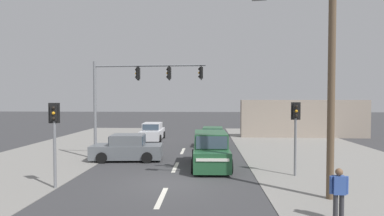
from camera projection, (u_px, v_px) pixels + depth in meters
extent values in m
plane|color=#3A3A3D|center=(168.00, 183.00, 13.28)|extent=(140.00, 140.00, 0.00)
cube|color=silver|center=(162.00, 197.00, 11.28)|extent=(0.20, 2.40, 0.01)
cube|color=silver|center=(175.00, 167.00, 16.27)|extent=(0.20, 2.40, 0.01)
cube|color=silver|center=(183.00, 151.00, 21.26)|extent=(0.20, 2.40, 0.01)
cube|color=gray|center=(354.00, 174.00, 14.83)|extent=(10.00, 44.00, 0.02)
cube|color=gray|center=(34.00, 161.00, 17.69)|extent=(8.00, 40.00, 0.02)
cylinder|color=brown|center=(332.00, 56.00, 10.92)|extent=(0.26, 0.26, 10.62)
cylinder|color=slate|center=(95.00, 111.00, 18.33)|extent=(0.18, 0.18, 6.00)
cylinder|color=slate|center=(149.00, 66.00, 17.90)|extent=(6.80, 0.47, 0.11)
cube|color=black|center=(138.00, 73.00, 17.98)|extent=(0.21, 0.27, 0.68)
cube|color=black|center=(138.00, 73.00, 17.98)|extent=(0.06, 0.44, 0.84)
sphere|color=black|center=(136.00, 70.00, 17.99)|extent=(0.13, 0.13, 0.13)
sphere|color=orange|center=(136.00, 73.00, 17.99)|extent=(0.13, 0.13, 0.13)
sphere|color=black|center=(136.00, 77.00, 18.00)|extent=(0.13, 0.13, 0.13)
cube|color=black|center=(169.00, 73.00, 17.78)|extent=(0.21, 0.27, 0.68)
cube|color=black|center=(169.00, 73.00, 17.78)|extent=(0.06, 0.44, 0.84)
sphere|color=black|center=(167.00, 69.00, 17.79)|extent=(0.13, 0.13, 0.13)
sphere|color=orange|center=(167.00, 73.00, 17.80)|extent=(0.13, 0.13, 0.13)
sphere|color=black|center=(167.00, 77.00, 17.80)|extent=(0.13, 0.13, 0.13)
cube|color=black|center=(201.00, 73.00, 17.59)|extent=(0.21, 0.27, 0.68)
cube|color=black|center=(201.00, 73.00, 17.59)|extent=(0.06, 0.44, 0.84)
sphere|color=black|center=(199.00, 69.00, 17.59)|extent=(0.13, 0.13, 0.13)
sphere|color=orange|center=(199.00, 73.00, 17.60)|extent=(0.13, 0.13, 0.13)
sphere|color=black|center=(199.00, 77.00, 17.61)|extent=(0.13, 0.13, 0.13)
cylinder|color=slate|center=(295.00, 147.00, 14.37)|extent=(0.12, 0.12, 2.80)
cube|color=black|center=(296.00, 111.00, 14.32)|extent=(0.27, 0.21, 0.68)
cube|color=black|center=(296.00, 111.00, 14.32)|extent=(0.44, 0.06, 0.84)
sphere|color=black|center=(296.00, 106.00, 14.19)|extent=(0.13, 0.13, 0.13)
sphere|color=orange|center=(296.00, 111.00, 14.20)|extent=(0.13, 0.13, 0.13)
sphere|color=black|center=(296.00, 116.00, 14.20)|extent=(0.13, 0.13, 0.13)
cylinder|color=slate|center=(55.00, 155.00, 12.38)|extent=(0.12, 0.12, 2.80)
cube|color=black|center=(54.00, 113.00, 12.33)|extent=(0.30, 0.26, 0.68)
cube|color=black|center=(54.00, 113.00, 12.33)|extent=(0.43, 0.16, 0.84)
sphere|color=black|center=(53.00, 108.00, 12.20)|extent=(0.13, 0.13, 0.13)
sphere|color=orange|center=(53.00, 113.00, 12.21)|extent=(0.13, 0.13, 0.13)
sphere|color=black|center=(54.00, 119.00, 12.22)|extent=(0.13, 0.13, 0.13)
cube|color=#A39384|center=(304.00, 119.00, 28.65)|extent=(12.00, 1.00, 3.60)
cube|color=#235633|center=(213.00, 141.00, 22.66)|extent=(1.74, 3.66, 0.76)
cube|color=#235633|center=(213.00, 131.00, 22.94)|extent=(1.56, 1.96, 0.64)
cube|color=#384756|center=(212.00, 133.00, 21.97)|extent=(1.36, 0.12, 0.54)
cube|color=#384756|center=(213.00, 130.00, 23.90)|extent=(1.33, 0.11, 0.51)
cube|color=white|center=(212.00, 142.00, 20.84)|extent=(1.36, 0.10, 0.14)
cylinder|color=black|center=(223.00, 146.00, 21.49)|extent=(0.20, 0.61, 0.60)
cylinder|color=black|center=(201.00, 146.00, 21.63)|extent=(0.20, 0.61, 0.60)
cylinder|color=black|center=(223.00, 142.00, 23.71)|extent=(0.20, 0.61, 0.60)
cylinder|color=black|center=(203.00, 142.00, 23.85)|extent=(0.20, 0.61, 0.60)
cube|color=silver|center=(153.00, 134.00, 26.95)|extent=(1.78, 4.23, 0.80)
cube|color=silver|center=(152.00, 126.00, 26.88)|extent=(1.59, 1.93, 0.62)
cube|color=#384756|center=(154.00, 125.00, 27.84)|extent=(1.44, 0.09, 0.53)
cube|color=#384756|center=(151.00, 127.00, 25.91)|extent=(1.40, 0.09, 0.50)
cube|color=white|center=(156.00, 130.00, 29.06)|extent=(1.45, 0.07, 0.14)
cylinder|color=black|center=(146.00, 135.00, 28.28)|extent=(0.20, 0.64, 0.64)
cylinder|color=black|center=(164.00, 135.00, 28.23)|extent=(0.20, 0.64, 0.64)
cylinder|color=black|center=(140.00, 138.00, 25.68)|extent=(0.20, 0.64, 0.64)
cylinder|color=black|center=(160.00, 138.00, 25.63)|extent=(0.20, 0.64, 0.64)
cube|color=#235633|center=(211.00, 155.00, 16.28)|extent=(1.97, 4.55, 1.00)
cube|color=#235633|center=(211.00, 139.00, 16.45)|extent=(1.80, 2.75, 0.76)
cube|color=#384756|center=(212.00, 143.00, 15.08)|extent=(1.58, 0.11, 0.65)
cube|color=#384756|center=(210.00, 136.00, 17.82)|extent=(1.55, 0.10, 0.61)
cube|color=white|center=(213.00, 160.00, 14.00)|extent=(1.56, 0.08, 0.14)
cylinder|color=black|center=(230.00, 166.00, 14.88)|extent=(0.24, 0.73, 0.72)
cylinder|color=black|center=(193.00, 166.00, 14.91)|extent=(0.24, 0.73, 0.72)
cylinder|color=black|center=(225.00, 156.00, 17.66)|extent=(0.24, 0.73, 0.72)
cylinder|color=black|center=(194.00, 156.00, 17.70)|extent=(0.24, 0.73, 0.72)
cube|color=slate|center=(127.00, 151.00, 18.09)|extent=(4.32, 2.02, 0.80)
cube|color=slate|center=(128.00, 140.00, 18.07)|extent=(2.02, 1.70, 0.62)
cube|color=#384756|center=(112.00, 140.00, 18.04)|extent=(0.17, 1.44, 0.53)
cube|color=#384756|center=(144.00, 140.00, 18.09)|extent=(0.17, 1.40, 0.50)
cube|color=white|center=(92.00, 149.00, 18.02)|extent=(0.15, 1.44, 0.14)
cylinder|color=black|center=(102.00, 158.00, 17.21)|extent=(0.65, 0.24, 0.64)
cylinder|color=black|center=(109.00, 153.00, 18.91)|extent=(0.65, 0.24, 0.64)
cylinder|color=black|center=(147.00, 158.00, 17.28)|extent=(0.65, 0.24, 0.64)
cylinder|color=black|center=(150.00, 152.00, 18.98)|extent=(0.65, 0.24, 0.64)
cylinder|color=#333338|center=(342.00, 208.00, 9.06)|extent=(0.14, 0.14, 0.84)
cylinder|color=#333338|center=(335.00, 208.00, 9.07)|extent=(0.14, 0.14, 0.84)
cube|color=#33519E|center=(339.00, 185.00, 9.04)|extent=(0.36, 0.23, 0.56)
sphere|color=brown|center=(339.00, 172.00, 9.03)|extent=(0.22, 0.22, 0.22)
cylinder|color=#33519E|center=(347.00, 185.00, 9.03)|extent=(0.09, 0.09, 0.54)
cylinder|color=#33519E|center=(331.00, 185.00, 9.06)|extent=(0.09, 0.09, 0.54)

